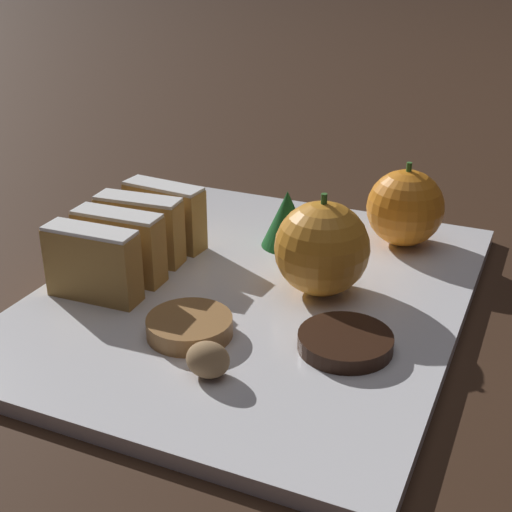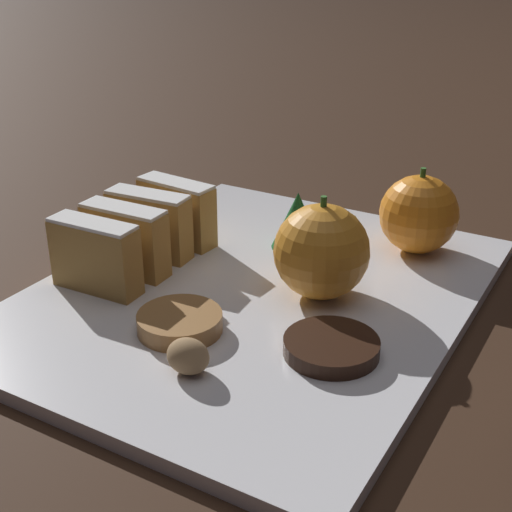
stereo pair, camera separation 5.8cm
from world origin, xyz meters
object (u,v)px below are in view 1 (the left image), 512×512
Objects in this scene: orange_near at (322,248)px; orange_far at (405,208)px; walnut at (208,360)px; chocolate_cookie at (345,342)px.

orange_far is at bearing 72.31° from orange_near.
walnut is 0.10m from chocolate_cookie.
orange_far is 0.28m from walnut.
orange_near is 0.13m from orange_far.
orange_far is 2.62× the size of walnut.
chocolate_cookie is at bearing 42.77° from walnut.
walnut is (-0.03, -0.15, -0.03)m from orange_near.
orange_near reaches higher than walnut.
orange_near is 2.81× the size of walnut.
orange_near is at bearing 78.66° from walnut.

